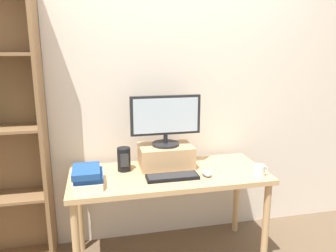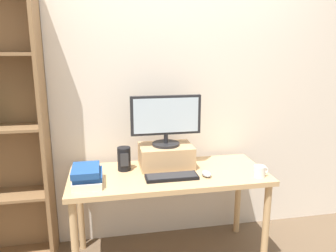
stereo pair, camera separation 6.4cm
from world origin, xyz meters
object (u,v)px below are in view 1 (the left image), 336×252
object	(u,v)px
book_stack	(88,177)
desk_speaker	(124,159)
desk	(169,183)
riser_box	(166,156)
computer_mouse	(207,173)
keyboard	(172,177)
coffee_mug	(260,170)
computer_monitor	(166,119)

from	to	relation	value
book_stack	desk_speaker	xyz separation A→B (m)	(0.26, 0.22, 0.03)
desk	book_stack	distance (m)	0.60
riser_box	book_stack	distance (m)	0.63
computer_mouse	desk_speaker	size ratio (longest dim) A/B	0.59
desk	book_stack	world-z (taller)	book_stack
riser_box	desk_speaker	world-z (taller)	desk_speaker
riser_box	desk_speaker	distance (m)	0.32
desk	book_stack	bearing A→B (deg)	-169.83
keyboard	desk_speaker	bearing A→B (deg)	144.26
computer_mouse	coffee_mug	world-z (taller)	coffee_mug
desk	desk_speaker	size ratio (longest dim) A/B	8.13
coffee_mug	computer_monitor	bearing A→B (deg)	150.78
keyboard	coffee_mug	distance (m)	0.62
riser_box	keyboard	size ratio (longest dim) A/B	1.09
desk	book_stack	xyz separation A→B (m)	(-0.57, -0.10, 0.14)
keyboard	coffee_mug	size ratio (longest dim) A/B	3.44
desk	riser_box	bearing A→B (deg)	87.46
desk_speaker	computer_monitor	bearing A→B (deg)	4.15
computer_monitor	book_stack	size ratio (longest dim) A/B	2.08
computer_monitor	computer_mouse	xyz separation A→B (m)	(0.24, -0.26, -0.35)
computer_mouse	coffee_mug	distance (m)	0.37
desk	computer_monitor	world-z (taller)	computer_monitor
computer_monitor	keyboard	bearing A→B (deg)	-91.37
book_stack	coffee_mug	distance (m)	1.19
computer_monitor	computer_mouse	world-z (taller)	computer_monitor
desk	coffee_mug	distance (m)	0.66
book_stack	desk_speaker	bearing A→B (deg)	40.15
desk	computer_monitor	bearing A→B (deg)	87.43
computer_monitor	book_stack	xyz separation A→B (m)	(-0.58, -0.24, -0.31)
computer_mouse	book_stack	size ratio (longest dim) A/B	0.41
computer_monitor	coffee_mug	distance (m)	0.77
keyboard	book_stack	size ratio (longest dim) A/B	1.45
computer_mouse	desk	bearing A→B (deg)	155.15
riser_box	computer_mouse	xyz separation A→B (m)	(0.24, -0.26, -0.07)
coffee_mug	desk_speaker	size ratio (longest dim) A/B	0.61
book_stack	coffee_mug	size ratio (longest dim) A/B	2.37
book_stack	desk_speaker	world-z (taller)	desk_speaker
book_stack	coffee_mug	world-z (taller)	book_stack
riser_box	computer_monitor	bearing A→B (deg)	-90.00
desk	book_stack	size ratio (longest dim) A/B	5.63
riser_box	desk_speaker	xyz separation A→B (m)	(-0.32, -0.02, 0.00)
book_stack	coffee_mug	bearing A→B (deg)	-4.76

